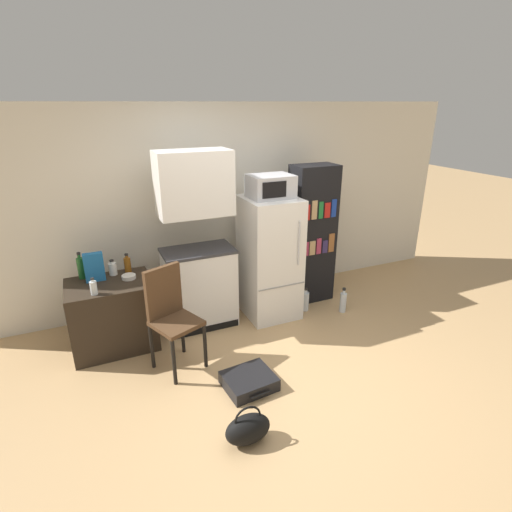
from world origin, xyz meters
The scene contains 18 objects.
ground_plane centered at (0.00, 0.00, 0.00)m, with size 24.00×24.00×0.00m, color tan.
wall_back centered at (0.20, 2.00, 1.23)m, with size 6.40×0.10×2.45m.
side_table centered at (-1.45, 1.30, 0.37)m, with size 0.84×0.61×0.74m.
kitchen_hutch centered at (-0.48, 1.37, 0.92)m, with size 0.79×0.47×2.00m.
refrigerator centered at (0.36, 1.28, 0.73)m, with size 0.61×0.67×1.45m.
microwave centered at (0.36, 1.28, 1.58)m, with size 0.48×0.37×0.25m.
bookshelf centered at (1.02, 1.43, 0.88)m, with size 0.55×0.35×1.75m.
bottle_green_tall centered at (-1.68, 1.52, 0.86)m, with size 0.07×0.07×0.29m.
bottle_amber_beer centered at (-1.23, 1.48, 0.83)m, with size 0.07×0.07×0.21m.
bottle_clear_short centered at (-1.59, 1.08, 0.81)m, with size 0.06×0.06×0.17m.
bottle_milk_white centered at (-1.38, 1.49, 0.81)m, with size 0.08×0.08×0.17m.
bowl centered at (-1.25, 1.32, 0.75)m, with size 0.14×0.14×0.04m.
cereal_box centered at (-1.56, 1.40, 0.89)m, with size 0.19×0.07×0.30m.
chair centered at (-0.96, 0.73, 0.60)m, with size 0.52×0.52×1.02m.
suitcase_large_flat centered at (-0.42, 0.09, 0.06)m, with size 0.48×0.45×0.12m.
handbag centered at (-0.67, -0.49, 0.12)m, with size 0.36×0.20×0.33m.
water_bottle_front centered at (1.20, 0.91, 0.14)m, with size 0.08×0.08×0.32m.
water_bottle_middle centered at (0.79, 1.14, 0.13)m, with size 0.09×0.09×0.31m.
Camera 1 is at (-1.57, -2.67, 2.45)m, focal length 28.00 mm.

